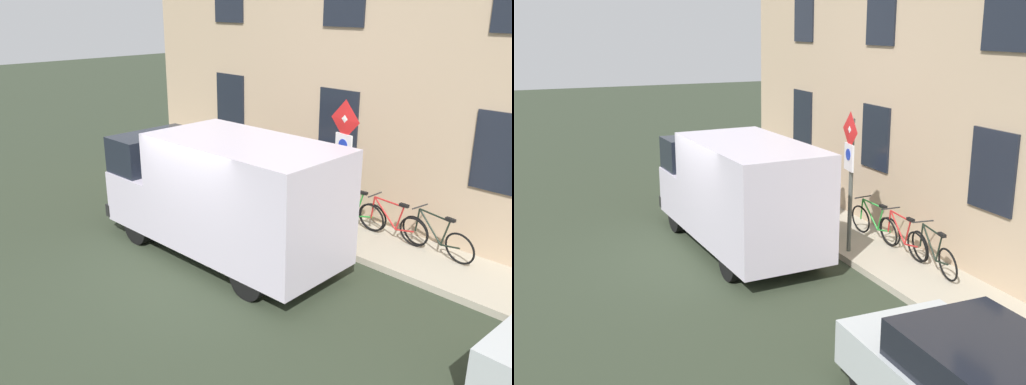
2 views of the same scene
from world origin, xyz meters
TOP-DOWN VIEW (x-y plane):
  - ground_plane at (0.00, 0.00)m, footprint 80.00×80.00m
  - sidewalk_slab at (3.37, 0.00)m, footprint 1.73×15.84m
  - building_facade at (4.58, 0.00)m, footprint 0.75×13.84m
  - sign_post_stacked at (2.71, -1.35)m, footprint 0.18×0.56m
  - delivery_van at (0.80, 0.10)m, footprint 2.23×5.41m
  - bicycle_black at (3.69, -2.99)m, footprint 0.49×1.71m
  - bicycle_red at (3.68, -1.96)m, footprint 0.46×1.71m
  - bicycle_green at (3.68, -0.92)m, footprint 0.46×1.71m
  - pedestrian at (3.35, 0.80)m, footprint 0.46×0.47m
  - litter_bin at (2.85, -0.17)m, footprint 0.44×0.44m

SIDE VIEW (x-z plane):
  - ground_plane at x=0.00m, z-range 0.00..0.00m
  - sidewalk_slab at x=3.37m, z-range 0.00..0.14m
  - bicycle_black at x=3.69m, z-range 0.07..0.96m
  - bicycle_red at x=3.68m, z-range 0.07..0.96m
  - bicycle_green at x=3.68m, z-range 0.07..0.96m
  - litter_bin at x=2.85m, z-range 0.14..1.04m
  - pedestrian at x=3.35m, z-range 0.21..1.93m
  - delivery_van at x=0.80m, z-range 0.08..2.58m
  - sign_post_stacked at x=2.71m, z-range 0.64..3.53m
  - building_facade at x=4.58m, z-range 0.00..7.14m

